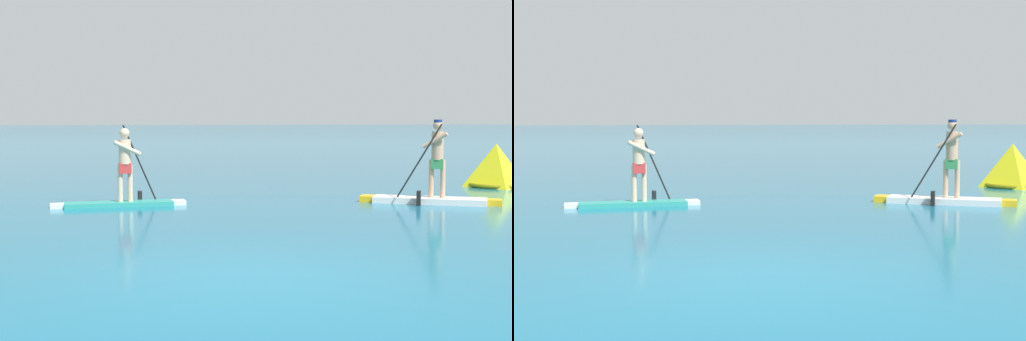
{
  "view_description": "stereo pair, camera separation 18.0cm",
  "coord_description": "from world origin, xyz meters",
  "views": [
    {
      "loc": [
        -2.14,
        -8.04,
        1.86
      ],
      "look_at": [
        2.03,
        7.36,
        0.72
      ],
      "focal_mm": 50.74,
      "sensor_mm": 36.0,
      "label": 1
    },
    {
      "loc": [
        -1.97,
        -8.09,
        1.86
      ],
      "look_at": [
        2.03,
        7.36,
        0.72
      ],
      "focal_mm": 50.74,
      "sensor_mm": 36.0,
      "label": 2
    }
  ],
  "objects": [
    {
      "name": "paddleboarder_mid_center",
      "position": [
        -0.89,
        7.56,
        0.41
      ],
      "size": [
        2.85,
        0.77,
        1.78
      ],
      "rotation": [
        0.0,
        0.0,
        0.0
      ],
      "color": "teal",
      "rests_on": "ground"
    },
    {
      "name": "paddleboarder_far_right",
      "position": [
        5.72,
        6.26,
        0.35
      ],
      "size": [
        2.81,
        2.02,
        1.86
      ],
      "rotation": [
        0.0,
        0.0,
        2.57
      ],
      "color": "white",
      "rests_on": "ground"
    },
    {
      "name": "race_marker_buoy",
      "position": [
        9.41,
        9.37,
        0.53
      ],
      "size": [
        1.62,
        1.62,
        1.19
      ],
      "color": "yellow",
      "rests_on": "ground"
    },
    {
      "name": "ground",
      "position": [
        0.0,
        0.0,
        0.0
      ],
      "size": [
        440.0,
        440.0,
        0.0
      ],
      "primitive_type": "plane",
      "color": "#196B8C"
    }
  ]
}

